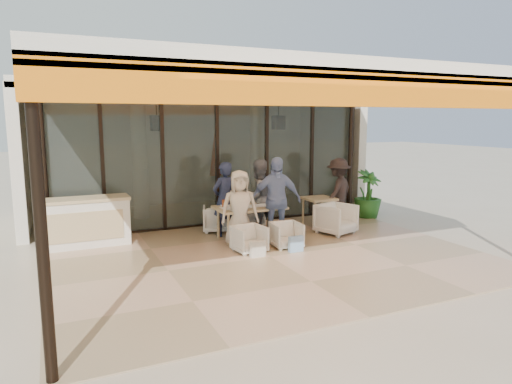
{
  "coord_description": "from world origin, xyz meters",
  "views": [
    {
      "loc": [
        -3.76,
        -7.61,
        2.64
      ],
      "look_at": [
        0.1,
        0.9,
        1.15
      ],
      "focal_mm": 32.0,
      "sensor_mm": 36.0,
      "label": 1
    }
  ],
  "objects_px": {
    "side_table": "(319,202)",
    "standing_woman": "(338,192)",
    "host_counter": "(84,222)",
    "chair_near_left": "(249,238)",
    "diner_cream": "(240,209)",
    "diner_periwinkle": "(276,200)",
    "chair_near_right": "(286,234)",
    "diner_grey": "(258,196)",
    "potted_palm": "(368,194)",
    "diner_navy": "(224,200)",
    "chair_far_right": "(250,216)",
    "side_chair": "(336,218)",
    "chair_far_left": "(217,218)",
    "dining_table": "(249,209)"
  },
  "relations": [
    {
      "from": "host_counter",
      "to": "chair_far_left",
      "type": "relative_size",
      "value": 2.7
    },
    {
      "from": "diner_cream",
      "to": "potted_palm",
      "type": "height_order",
      "value": "diner_cream"
    },
    {
      "from": "diner_cream",
      "to": "diner_periwinkle",
      "type": "xyz_separation_m",
      "value": [
        0.84,
        0.0,
        0.12
      ]
    },
    {
      "from": "dining_table",
      "to": "side_table",
      "type": "bearing_deg",
      "value": 9.41
    },
    {
      "from": "diner_navy",
      "to": "diner_periwinkle",
      "type": "distance_m",
      "value": 1.23
    },
    {
      "from": "diner_navy",
      "to": "potted_palm",
      "type": "height_order",
      "value": "diner_navy"
    },
    {
      "from": "chair_far_right",
      "to": "chair_near_left",
      "type": "relative_size",
      "value": 1.01
    },
    {
      "from": "chair_far_right",
      "to": "diner_navy",
      "type": "relative_size",
      "value": 0.36
    },
    {
      "from": "chair_near_left",
      "to": "diner_periwinkle",
      "type": "bearing_deg",
      "value": 24.68
    },
    {
      "from": "chair_near_left",
      "to": "potted_palm",
      "type": "xyz_separation_m",
      "value": [
        4.23,
        1.69,
        0.35
      ]
    },
    {
      "from": "diner_cream",
      "to": "side_chair",
      "type": "xyz_separation_m",
      "value": [
        2.43,
        0.04,
        -0.41
      ]
    },
    {
      "from": "dining_table",
      "to": "diner_grey",
      "type": "xyz_separation_m",
      "value": [
        0.43,
        0.44,
        0.18
      ]
    },
    {
      "from": "host_counter",
      "to": "diner_grey",
      "type": "distance_m",
      "value": 3.84
    },
    {
      "from": "chair_far_right",
      "to": "side_chair",
      "type": "distance_m",
      "value": 2.09
    },
    {
      "from": "chair_far_right",
      "to": "diner_navy",
      "type": "distance_m",
      "value": 1.12
    },
    {
      "from": "chair_near_right",
      "to": "side_table",
      "type": "height_order",
      "value": "side_table"
    },
    {
      "from": "host_counter",
      "to": "chair_near_left",
      "type": "relative_size",
      "value": 3.05
    },
    {
      "from": "side_table",
      "to": "standing_woman",
      "type": "relative_size",
      "value": 0.44
    },
    {
      "from": "host_counter",
      "to": "chair_near_left",
      "type": "distance_m",
      "value": 3.48
    },
    {
      "from": "diner_grey",
      "to": "standing_woman",
      "type": "distance_m",
      "value": 2.21
    },
    {
      "from": "host_counter",
      "to": "diner_periwinkle",
      "type": "relative_size",
      "value": 0.99
    },
    {
      "from": "diner_grey",
      "to": "side_table",
      "type": "height_order",
      "value": "diner_grey"
    },
    {
      "from": "diner_grey",
      "to": "standing_woman",
      "type": "bearing_deg",
      "value": 169.59
    },
    {
      "from": "diner_periwinkle",
      "to": "standing_woman",
      "type": "distance_m",
      "value": 2.38
    },
    {
      "from": "standing_woman",
      "to": "potted_palm",
      "type": "height_order",
      "value": "standing_woman"
    },
    {
      "from": "host_counter",
      "to": "side_chair",
      "type": "bearing_deg",
      "value": -13.19
    },
    {
      "from": "dining_table",
      "to": "diner_navy",
      "type": "xyz_separation_m",
      "value": [
        -0.41,
        0.44,
        0.17
      ]
    },
    {
      "from": "diner_navy",
      "to": "potted_palm",
      "type": "xyz_separation_m",
      "value": [
        4.23,
        0.29,
        -0.2
      ]
    },
    {
      "from": "diner_periwinkle",
      "to": "side_chair",
      "type": "distance_m",
      "value": 1.68
    },
    {
      "from": "host_counter",
      "to": "chair_far_left",
      "type": "bearing_deg",
      "value": 1.83
    },
    {
      "from": "diner_grey",
      "to": "potted_palm",
      "type": "bearing_deg",
      "value": 175.01
    },
    {
      "from": "host_counter",
      "to": "diner_cream",
      "type": "height_order",
      "value": "diner_cream"
    },
    {
      "from": "side_table",
      "to": "side_chair",
      "type": "height_order",
      "value": "side_chair"
    },
    {
      "from": "side_chair",
      "to": "potted_palm",
      "type": "relative_size",
      "value": 0.6
    },
    {
      "from": "diner_grey",
      "to": "side_table",
      "type": "xyz_separation_m",
      "value": [
        1.59,
        -0.11,
        -0.23
      ]
    },
    {
      "from": "dining_table",
      "to": "chair_far_left",
      "type": "distance_m",
      "value": 1.09
    },
    {
      "from": "chair_near_left",
      "to": "potted_palm",
      "type": "relative_size",
      "value": 0.47
    },
    {
      "from": "dining_table",
      "to": "diner_cream",
      "type": "xyz_separation_m",
      "value": [
        -0.41,
        -0.46,
        0.12
      ]
    },
    {
      "from": "diner_cream",
      "to": "diner_navy",
      "type": "bearing_deg",
      "value": 102.35
    },
    {
      "from": "diner_navy",
      "to": "potted_palm",
      "type": "bearing_deg",
      "value": 166.43
    },
    {
      "from": "chair_far_right",
      "to": "potted_palm",
      "type": "height_order",
      "value": "potted_palm"
    },
    {
      "from": "host_counter",
      "to": "chair_near_right",
      "type": "bearing_deg",
      "value": -25.38
    },
    {
      "from": "chair_near_left",
      "to": "diner_grey",
      "type": "bearing_deg",
      "value": 52.96
    },
    {
      "from": "dining_table",
      "to": "potted_palm",
      "type": "bearing_deg",
      "value": 10.89
    },
    {
      "from": "diner_cream",
      "to": "potted_palm",
      "type": "xyz_separation_m",
      "value": [
        4.23,
        1.19,
        -0.16
      ]
    },
    {
      "from": "diner_periwinkle",
      "to": "host_counter",
      "type": "bearing_deg",
      "value": 176.29
    },
    {
      "from": "chair_far_left",
      "to": "chair_far_right",
      "type": "xyz_separation_m",
      "value": [
        0.84,
        0.0,
        -0.04
      ]
    },
    {
      "from": "chair_near_left",
      "to": "side_table",
      "type": "distance_m",
      "value": 2.77
    },
    {
      "from": "diner_navy",
      "to": "diner_grey",
      "type": "height_order",
      "value": "diner_grey"
    },
    {
      "from": "chair_near_right",
      "to": "diner_cream",
      "type": "xyz_separation_m",
      "value": [
        -0.84,
        0.5,
        0.51
      ]
    }
  ]
}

